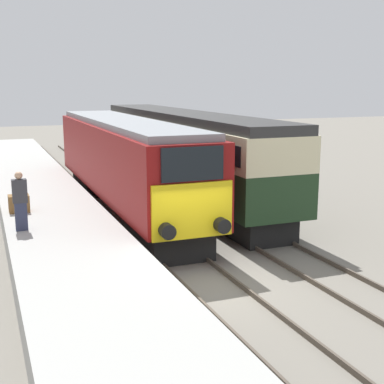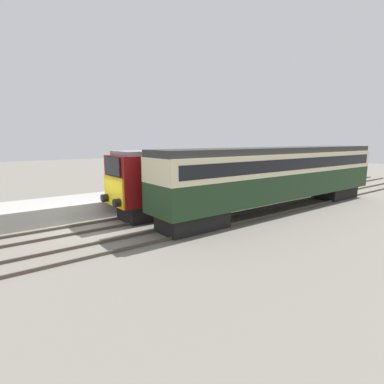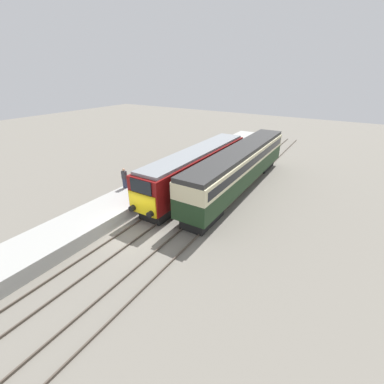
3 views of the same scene
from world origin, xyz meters
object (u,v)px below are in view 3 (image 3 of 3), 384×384
passenger_carriage (240,165)px  person_on_platform (124,178)px  locomotive (197,168)px  luggage_crate (145,176)px

passenger_carriage → person_on_platform: bearing=-137.9°
locomotive → person_on_platform: locomotive is taller
locomotive → luggage_crate: locomotive is taller
locomotive → passenger_carriage: 4.06m
locomotive → luggage_crate: size_ratio=22.84×
passenger_carriage → luggage_crate: passenger_carriage is taller
passenger_carriage → luggage_crate: 9.21m
passenger_carriage → locomotive: bearing=-147.0°
person_on_platform → luggage_crate: 2.62m
person_on_platform → luggage_crate: (0.10, 2.54, -0.62)m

